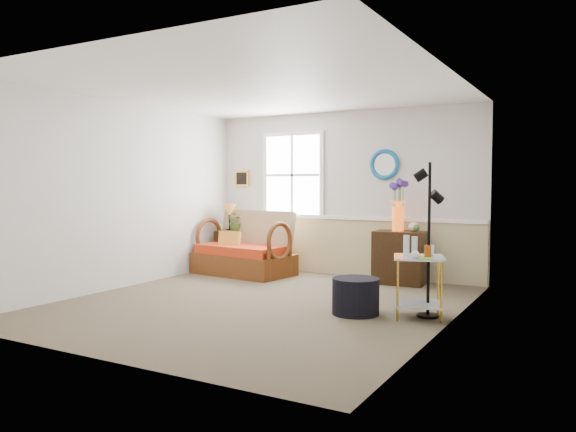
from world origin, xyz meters
The scene contains 19 objects.
floor centered at (0.00, 0.00, 0.00)m, with size 4.50×5.00×0.01m, color brown.
ceiling centered at (0.00, 0.00, 2.60)m, with size 4.50×5.00×0.01m, color white.
walls centered at (0.00, 0.00, 1.30)m, with size 4.51×5.01×2.60m.
wainscot centered at (0.00, 2.48, 0.45)m, with size 4.46×0.02×0.90m, color tan.
chair_rail centered at (0.00, 2.47, 0.92)m, with size 4.46×0.04×0.06m, color white.
window centered at (-0.90, 2.47, 1.60)m, with size 1.14×0.06×1.44m, color white, non-canonical shape.
picture centered at (-1.92, 2.48, 1.55)m, with size 0.28×0.03×0.28m, color orange.
mirror centered at (0.70, 2.48, 1.75)m, with size 0.47×0.47×0.07m, color #1D81C5.
loveseat centered at (-1.40, 1.74, 0.51)m, with size 1.55×0.88×1.02m, color brown, non-canonical shape.
throw_pillow centered at (-1.62, 1.66, 0.51)m, with size 0.36×0.09×0.36m, color orange, non-canonical shape.
lamp_stand centered at (-1.90, 2.05, 0.33)m, with size 0.37×0.37×0.65m, color black, non-canonical shape.
table_lamp centered at (-1.90, 2.07, 0.88)m, with size 0.25×0.25×0.46m, color #AF6A2E, non-canonical shape.
potted_plant centered at (-1.75, 2.04, 0.78)m, with size 0.29×0.33×0.25m, color #416228.
cabinet centered at (1.06, 2.14, 0.38)m, with size 0.72×0.46×0.77m, color black, non-canonical shape.
flower_vase centered at (1.03, 2.13, 1.14)m, with size 0.22×0.22×0.74m, color #E7540F, non-canonical shape.
side_table centered at (1.89, 0.23, 0.33)m, with size 0.53×0.53×0.67m, color #B28623, non-canonical shape.
tabletop_items centered at (1.89, 0.20, 0.78)m, with size 0.38×0.38×0.23m, color silver, non-canonical shape.
floor_lamp centered at (1.98, 0.31, 0.84)m, with size 0.24×0.24×1.69m, color black, non-canonical shape.
ottoman centered at (1.24, 0.05, 0.20)m, with size 0.53×0.53×0.41m, color black.
Camera 1 is at (3.61, -5.72, 1.45)m, focal length 35.00 mm.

